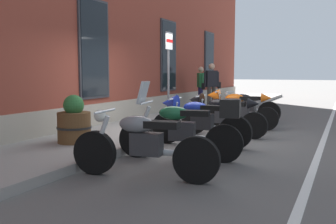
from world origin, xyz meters
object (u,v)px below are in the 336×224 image
object	(u,v)px
motorcycle_black_naked	(246,107)
barrel_planter	(74,123)
motorcycle_green_touring	(186,128)
motorcycle_orange_sport	(235,107)
motorcycle_black_sport	(219,113)
pedestrian_striped_shirt	(201,85)
motorcycle_grey_naked	(142,145)
parking_sign	(169,64)
pedestrian_dark_jacket	(212,84)
motorcycle_blue_sport	(196,119)

from	to	relation	value
motorcycle_black_naked	barrel_planter	bearing A→B (deg)	159.43
motorcycle_green_touring	motorcycle_orange_sport	xyz separation A→B (m)	(3.88, 0.20, 0.02)
motorcycle_black_sport	pedestrian_striped_shirt	xyz separation A→B (m)	(5.22, 2.44, 0.47)
motorcycle_grey_naked	motorcycle_black_naked	size ratio (longest dim) A/B	1.07
motorcycle_green_touring	barrel_planter	xyz separation A→B (m)	(-0.16, 2.29, -0.03)
motorcycle_green_touring	parking_sign	size ratio (longest dim) A/B	0.90
motorcycle_green_touring	parking_sign	xyz separation A→B (m)	(3.01, 1.76, 1.15)
motorcycle_grey_naked	pedestrian_dark_jacket	world-z (taller)	pedestrian_dark_jacket
motorcycle_green_touring	motorcycle_black_naked	size ratio (longest dim) A/B	1.06
pedestrian_dark_jacket	parking_sign	world-z (taller)	parking_sign
motorcycle_blue_sport	pedestrian_striped_shirt	distance (m)	6.97
parking_sign	motorcycle_orange_sport	bearing A→B (deg)	-60.74
barrel_planter	motorcycle_blue_sport	bearing A→B (deg)	-54.64
pedestrian_dark_jacket	motorcycle_black_naked	bearing A→B (deg)	-137.74
motorcycle_grey_naked	motorcycle_black_sport	xyz separation A→B (m)	(3.89, 0.10, 0.07)
pedestrian_striped_shirt	barrel_planter	size ratio (longest dim) A/B	1.70
motorcycle_grey_naked	pedestrian_dark_jacket	bearing A→B (deg)	12.52
pedestrian_striped_shirt	parking_sign	xyz separation A→B (m)	(-4.78, -0.90, 0.69)
motorcycle_black_naked	pedestrian_dark_jacket	xyz separation A→B (m)	(1.92, 1.75, 0.62)
motorcycle_blue_sport	motorcycle_black_naked	size ratio (longest dim) A/B	1.05
motorcycle_grey_naked	motorcycle_orange_sport	distance (m)	5.20
motorcycle_blue_sport	motorcycle_grey_naked	bearing A→B (deg)	-176.08
motorcycle_black_naked	motorcycle_green_touring	bearing A→B (deg)	-177.16
motorcycle_blue_sport	pedestrian_dark_jacket	bearing A→B (deg)	16.12
motorcycle_orange_sport	motorcycle_black_naked	size ratio (longest dim) A/B	1.02
motorcycle_orange_sport	pedestrian_striped_shirt	size ratio (longest dim) A/B	1.32
parking_sign	barrel_planter	xyz separation A→B (m)	(-3.17, 0.53, -1.18)
parking_sign	motorcycle_green_touring	bearing A→B (deg)	-149.67
motorcycle_orange_sport	motorcycle_black_naked	distance (m)	1.37
motorcycle_grey_naked	motorcycle_black_sport	bearing A→B (deg)	1.55
pedestrian_dark_jacket	parking_sign	bearing A→B (deg)	-176.65
parking_sign	pedestrian_dark_jacket	bearing A→B (deg)	3.35
motorcycle_grey_naked	barrel_planter	bearing A→B (deg)	61.93
motorcycle_grey_naked	motorcycle_green_touring	size ratio (longest dim) A/B	1.01
motorcycle_black_sport	motorcycle_orange_sport	world-z (taller)	motorcycle_orange_sport
motorcycle_blue_sport	barrel_planter	size ratio (longest dim) A/B	2.30
motorcycle_blue_sport	motorcycle_black_naked	bearing A→B (deg)	-0.51
motorcycle_orange_sport	barrel_planter	size ratio (longest dim) A/B	2.25
motorcycle_black_naked	barrel_planter	xyz separation A→B (m)	(-5.41, 2.03, 0.06)
motorcycle_black_sport	barrel_planter	world-z (taller)	barrel_planter
motorcycle_grey_naked	motorcycle_blue_sport	distance (m)	2.58
motorcycle_black_naked	parking_sign	size ratio (longest dim) A/B	0.85
motorcycle_green_touring	pedestrian_striped_shirt	size ratio (longest dim) A/B	1.38
motorcycle_black_sport	pedestrian_dark_jacket	xyz separation A→B (m)	(4.60, 1.78, 0.54)
motorcycle_blue_sport	motorcycle_orange_sport	size ratio (longest dim) A/B	1.02
motorcycle_grey_naked	motorcycle_green_touring	distance (m)	1.32
motorcycle_black_sport	motorcycle_orange_sport	distance (m)	1.31
motorcycle_grey_naked	parking_sign	distance (m)	4.79
motorcycle_black_naked	pedestrian_striped_shirt	bearing A→B (deg)	43.44
motorcycle_black_naked	pedestrian_striped_shirt	world-z (taller)	pedestrian_striped_shirt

